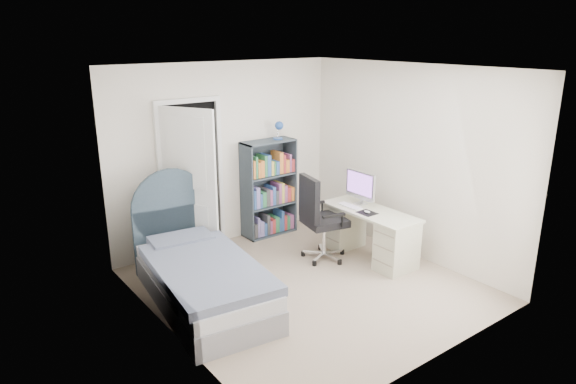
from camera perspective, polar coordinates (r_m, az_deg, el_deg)
room_shell at (r=5.69m, az=2.28°, el=0.93°), size 3.50×3.70×2.60m
door at (r=6.65m, az=-10.87°, el=1.11°), size 0.92×0.75×2.06m
bed at (r=5.80m, az=-9.69°, el=-9.13°), size 1.23×2.20×1.29m
nightstand at (r=6.76m, az=-13.62°, el=-4.65°), size 0.39×0.39×0.58m
floor_lamp at (r=6.85m, az=-11.90°, el=-2.92°), size 0.18×0.18×1.29m
bookcase at (r=7.46m, az=-2.10°, el=0.07°), size 0.78×0.34×1.66m
desk at (r=6.83m, az=8.99°, el=-4.34°), size 0.54×1.34×1.10m
office_chair at (r=6.59m, az=3.41°, el=-2.50°), size 0.61×0.63×1.13m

